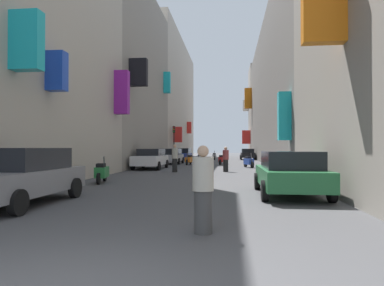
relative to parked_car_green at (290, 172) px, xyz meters
The scene contains 21 objects.
ground_plane 21.97m from the parked_car_green, 99.78° to the left, with size 140.00×140.00×0.00m, color #424244.
building_left_mid_a 22.39m from the parked_car_green, 123.37° to the left, with size 7.21×15.86×15.19m.
building_left_mid_b 41.16m from the parked_car_green, 106.86° to the left, with size 7.06×25.91×17.00m.
building_right_mid_a 26.26m from the parked_car_green, 80.37° to the left, with size 7.08×37.65×13.94m.
building_right_mid_c 48.66m from the parked_car_green, 84.93° to the left, with size 7.33×7.28×15.12m.
parked_car_green is the anchor object (origin of this frame).
parked_car_grey 7.94m from the parked_car_green, 160.75° to the right, with size 2.03×4.27×1.51m.
parked_car_silver 21.89m from the parked_car_green, 109.81° to the left, with size 1.96×3.97×1.43m.
parked_car_blue 31.57m from the parked_car_green, 104.11° to the left, with size 1.90×4.11×1.45m.
parked_car_black 32.99m from the parked_car_green, 89.58° to the left, with size 1.90×4.12×1.39m.
parked_car_white 14.99m from the parked_car_green, 120.40° to the left, with size 1.97×4.39×1.44m.
scooter_silver 29.31m from the parked_car_green, 100.61° to the left, with size 0.81×1.86×1.13m.
scooter_white 31.97m from the parked_car_green, 97.05° to the left, with size 0.53×1.81×1.13m.
scooter_blue 15.40m from the parked_car_green, 91.93° to the left, with size 0.77×1.71×1.13m.
scooter_red 20.17m from the parked_car_green, 97.49° to the left, with size 0.73×1.73×1.13m.
scooter_green 8.02m from the parked_car_green, 157.54° to the left, with size 0.64×1.89×1.13m.
scooter_orange 19.84m from the parked_car_green, 106.36° to the left, with size 0.55×1.95×1.13m.
pedestrian_crossing 11.35m from the parked_car_green, 118.17° to the left, with size 0.46×0.46×1.73m.
pedestrian_near_left 10.75m from the parked_car_green, 101.78° to the left, with size 0.44×0.44×1.58m.
pedestrian_near_right 5.68m from the parked_car_green, 114.53° to the right, with size 0.44×0.44×1.56m.
traffic_light_near_corner 28.80m from the parked_car_green, 106.86° to the left, with size 0.26×0.34×3.99m.
Camera 1 is at (1.87, -2.90, 1.52)m, focal length 32.21 mm.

